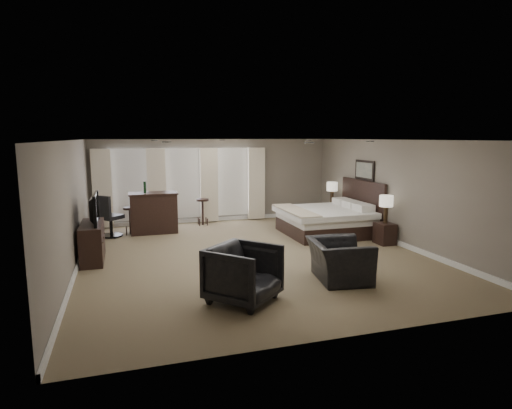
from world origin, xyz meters
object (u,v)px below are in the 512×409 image
object	(u,v)px
tv	(91,220)
bar_counter	(154,213)
nightstand_near	(385,234)
lamp_far	(332,193)
bar_stool_left	(130,221)
lamp_near	(386,209)
armchair_far	(244,271)
bed	(327,208)
nightstand_far	(331,213)
dresser	(92,242)
desk_chair	(111,216)
armchair_near	(339,254)
bar_stool_right	(203,212)

from	to	relation	value
tv	bar_counter	world-z (taller)	bar_counter
nightstand_near	tv	bearing A→B (deg)	174.87
lamp_far	nightstand_near	bearing A→B (deg)	-90.00
bar_counter	bar_stool_left	distance (m)	0.67
lamp_near	armchair_far	xyz separation A→B (m)	(-4.42, -2.62, -0.37)
bed	lamp_near	bearing A→B (deg)	-58.46
nightstand_far	bar_counter	world-z (taller)	bar_counter
tv	bar_counter	xyz separation A→B (m)	(1.47, 2.41, -0.32)
dresser	armchair_far	xyz separation A→B (m)	(2.50, -3.24, 0.11)
nightstand_far	desk_chair	size ratio (longest dim) A/B	0.50
dresser	bar_stool_left	distance (m)	2.56
bar_counter	bar_stool_left	xyz separation A→B (m)	(-0.64, 0.01, -0.20)
bar_stool_left	armchair_near	bearing A→B (deg)	-54.65
tv	bar_stool_right	bearing A→B (deg)	-44.09
tv	bar_counter	bearing A→B (deg)	-31.38
dresser	bar_counter	size ratio (longest dim) A/B	1.07
nightstand_far	lamp_near	distance (m)	2.96
nightstand_near	dresser	size ratio (longest dim) A/B	0.38
bed	lamp_near	xyz separation A→B (m)	(0.89, -1.45, 0.15)
tv	bar_stool_right	size ratio (longest dim) A/B	1.40
dresser	tv	bearing A→B (deg)	0.00
lamp_far	nightstand_far	bearing A→B (deg)	0.00
nightstand_far	nightstand_near	bearing A→B (deg)	-90.00
bar_counter	bar_stool_right	size ratio (longest dim) A/B	1.63
dresser	armchair_near	world-z (taller)	armchair_near
armchair_near	armchair_far	world-z (taller)	armchair_far
nightstand_near	lamp_far	size ratio (longest dim) A/B	0.75
lamp_far	desk_chair	distance (m)	6.60
bed	bar_stool_left	size ratio (longest dim) A/B	3.04
lamp_near	tv	distance (m)	6.95
armchair_far	desk_chair	distance (m)	5.91
nightstand_far	bar_stool_left	bearing A→B (deg)	178.67
dresser	tv	xyz separation A→B (m)	(0.00, 0.00, 0.48)
dresser	lamp_far	bearing A→B (deg)	18.23
armchair_near	lamp_far	bearing A→B (deg)	-16.93
bar_stool_left	bar_stool_right	distance (m)	2.23
armchair_far	bed	bearing A→B (deg)	6.73
dresser	desk_chair	size ratio (longest dim) A/B	1.23
bed	lamp_far	xyz separation A→B (m)	(0.89, 1.45, 0.19)
dresser	armchair_far	bearing A→B (deg)	-52.33
lamp_far	dresser	bearing A→B (deg)	-161.77
lamp_near	bar_stool_left	bearing A→B (deg)	153.46
bed	nightstand_far	xyz separation A→B (m)	(0.89, 1.45, -0.45)
armchair_far	bar_stool_left	world-z (taller)	armchair_far
armchair_far	bar_counter	world-z (taller)	bar_counter
bar_stool_right	desk_chair	distance (m)	2.76
desk_chair	nightstand_far	bearing A→B (deg)	-135.25
armchair_near	lamp_near	bearing A→B (deg)	-39.91
lamp_far	bar_stool_right	world-z (taller)	lamp_far
lamp_near	armchair_near	distance (m)	3.25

